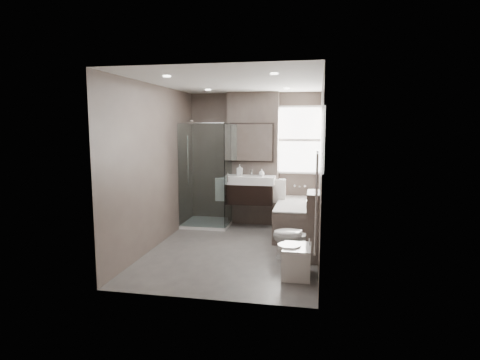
% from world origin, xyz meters
% --- Properties ---
extents(room, '(2.70, 3.90, 2.70)m').
position_xyz_m(room, '(0.00, 0.00, 1.30)').
color(room, '#4E4A48').
rests_on(room, ground).
extents(vanity_pier, '(1.00, 0.25, 2.60)m').
position_xyz_m(vanity_pier, '(0.00, 1.77, 1.30)').
color(vanity_pier, '#524740').
rests_on(vanity_pier, ground).
extents(vanity, '(0.95, 0.47, 0.66)m').
position_xyz_m(vanity, '(0.00, 1.43, 0.74)').
color(vanity, black).
rests_on(vanity, vanity_pier).
extents(mirror_cabinet, '(0.86, 0.08, 0.76)m').
position_xyz_m(mirror_cabinet, '(0.00, 1.61, 1.63)').
color(mirror_cabinet, black).
rests_on(mirror_cabinet, vanity_pier).
extents(towel_left, '(0.24, 0.06, 0.44)m').
position_xyz_m(towel_left, '(-0.56, 1.40, 0.72)').
color(towel_left, white).
rests_on(towel_left, vanity_pier).
extents(towel_right, '(0.24, 0.06, 0.44)m').
position_xyz_m(towel_right, '(0.56, 1.40, 0.72)').
color(towel_right, white).
rests_on(towel_right, vanity_pier).
extents(shower_enclosure, '(0.90, 0.90, 2.00)m').
position_xyz_m(shower_enclosure, '(-0.75, 1.35, 0.49)').
color(shower_enclosure, white).
rests_on(shower_enclosure, ground).
extents(bathtub, '(0.75, 1.60, 0.57)m').
position_xyz_m(bathtub, '(0.92, 1.10, 0.32)').
color(bathtub, '#524740').
rests_on(bathtub, ground).
extents(window, '(0.98, 0.06, 1.33)m').
position_xyz_m(window, '(0.90, 1.88, 1.68)').
color(window, white).
rests_on(window, room).
extents(toilet, '(0.70, 0.43, 0.69)m').
position_xyz_m(toilet, '(0.97, -0.29, 0.35)').
color(toilet, white).
rests_on(toilet, ground).
extents(cistern_box, '(0.19, 0.55, 1.00)m').
position_xyz_m(cistern_box, '(1.21, -0.25, 0.50)').
color(cistern_box, '#524740').
rests_on(cistern_box, ground).
extents(bidet, '(0.43, 0.50, 0.52)m').
position_xyz_m(bidet, '(1.01, -0.99, 0.21)').
color(bidet, white).
rests_on(bidet, ground).
extents(towel_radiator, '(0.03, 0.49, 1.10)m').
position_xyz_m(towel_radiator, '(1.25, -1.60, 1.12)').
color(towel_radiator, silver).
rests_on(towel_radiator, room).
extents(soap_bottle_a, '(0.10, 0.10, 0.22)m').
position_xyz_m(soap_bottle_a, '(-0.22, 1.48, 1.11)').
color(soap_bottle_a, white).
rests_on(soap_bottle_a, vanity).
extents(soap_bottle_b, '(0.11, 0.11, 0.14)m').
position_xyz_m(soap_bottle_b, '(0.22, 1.46, 1.07)').
color(soap_bottle_b, white).
rests_on(soap_bottle_b, vanity).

